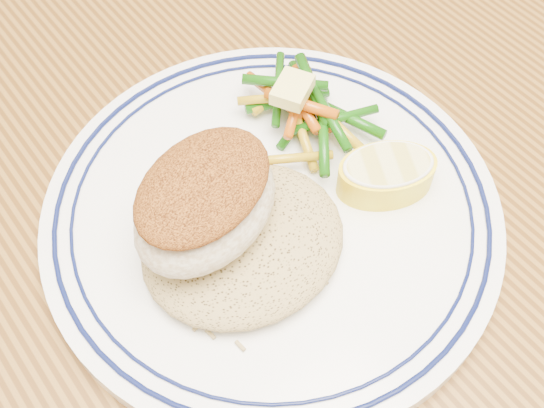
% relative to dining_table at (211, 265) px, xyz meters
% --- Properties ---
extents(dining_table, '(1.50, 0.90, 0.75)m').
position_rel_dining_table_xyz_m(dining_table, '(0.00, 0.00, 0.00)').
color(dining_table, '#553311').
rests_on(dining_table, ground).
extents(plate, '(0.28, 0.28, 0.02)m').
position_rel_dining_table_xyz_m(plate, '(0.02, -0.05, 0.11)').
color(plate, white).
rests_on(plate, dining_table).
extents(rice_pilaf, '(0.12, 0.11, 0.02)m').
position_rel_dining_table_xyz_m(rice_pilaf, '(-0.01, -0.06, 0.12)').
color(rice_pilaf, '#9C844E').
rests_on(rice_pilaf, plate).
extents(fish_fillet, '(0.11, 0.09, 0.05)m').
position_rel_dining_table_xyz_m(fish_fillet, '(-0.02, -0.04, 0.15)').
color(fish_fillet, beige).
rests_on(fish_fillet, rice_pilaf).
extents(vegetable_pile, '(0.10, 0.10, 0.03)m').
position_rel_dining_table_xyz_m(vegetable_pile, '(0.08, -0.00, 0.13)').
color(vegetable_pile, '#134E09').
rests_on(vegetable_pile, plate).
extents(butter_pat, '(0.03, 0.03, 0.01)m').
position_rel_dining_table_xyz_m(butter_pat, '(0.08, 0.00, 0.15)').
color(butter_pat, '#F3E877').
rests_on(butter_pat, vegetable_pile).
extents(lemon_wedge, '(0.08, 0.08, 0.02)m').
position_rel_dining_table_xyz_m(lemon_wedge, '(0.09, -0.08, 0.13)').
color(lemon_wedge, yellow).
rests_on(lemon_wedge, plate).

